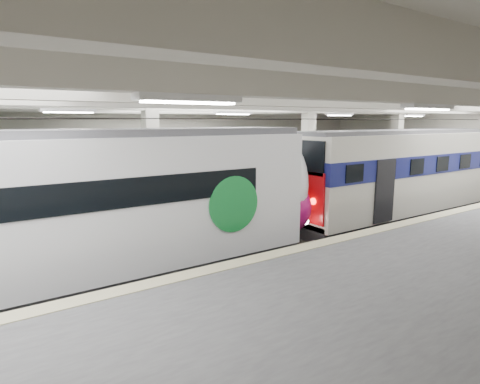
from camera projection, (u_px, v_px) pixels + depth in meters
station_hall at (298, 165)px, 12.78m from camera, size 36.00×24.00×5.75m
modern_emu at (145, 205)px, 11.90m from camera, size 13.65×2.82×4.41m
older_rer at (401, 173)px, 18.89m from camera, size 12.69×2.80×4.22m
far_train at (98, 183)px, 16.45m from camera, size 12.76×2.81×4.11m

